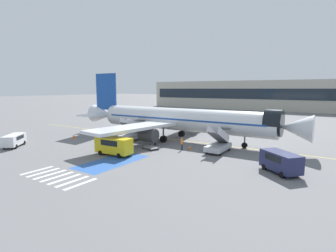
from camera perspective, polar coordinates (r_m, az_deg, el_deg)
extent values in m
plane|color=slate|center=(44.05, 1.65, -3.19)|extent=(600.00, 600.00, 0.00)
cube|color=gold|center=(44.34, 2.81, -3.12)|extent=(74.78, 1.66, 0.01)
cube|color=#2856A8|center=(32.22, -12.00, -7.61)|extent=(4.28, 9.13, 0.01)
cube|color=silver|center=(31.57, -26.57, -8.64)|extent=(0.44, 3.60, 0.01)
cube|color=silver|center=(30.56, -25.44, -9.11)|extent=(0.44, 3.60, 0.01)
cube|color=silver|center=(29.57, -24.23, -9.60)|extent=(0.44, 3.60, 0.01)
cube|color=silver|center=(28.59, -22.94, -10.12)|extent=(0.44, 3.60, 0.01)
cube|color=silver|center=(27.64, -21.54, -10.67)|extent=(0.44, 3.60, 0.01)
cube|color=silver|center=(26.70, -20.05, -11.26)|extent=(0.44, 3.60, 0.01)
cube|color=silver|center=(25.78, -18.44, -11.88)|extent=(0.44, 3.60, 0.01)
cylinder|color=silver|center=(43.79, 2.84, 1.44)|extent=(30.85, 4.32, 3.72)
cone|color=silver|center=(38.27, 26.09, -0.35)|extent=(4.16, 3.72, 3.64)
cone|color=silver|center=(55.11, -13.78, 2.59)|extent=(5.64, 3.68, 3.57)
cylinder|color=black|center=(38.63, 22.03, 0.65)|extent=(2.30, 3.80, 3.75)
cube|color=#19479E|center=(43.77, 2.84, 1.68)|extent=(28.39, 4.34, 0.24)
cube|color=silver|center=(52.40, 4.34, 1.91)|extent=(6.86, 16.02, 0.44)
cylinder|color=#38383D|center=(50.74, 5.05, 0.29)|extent=(2.62, 2.03, 1.99)
cube|color=silver|center=(39.00, -7.12, -0.27)|extent=(6.29, 15.93, 0.44)
cylinder|color=#38383D|center=(39.32, -4.26, -1.99)|extent=(2.62, 2.03, 1.99)
cube|color=#19479E|center=(54.27, -13.33, 7.29)|extent=(5.21, 0.46, 7.15)
cube|color=silver|center=(56.61, -10.22, 3.02)|extent=(3.46, 6.01, 0.24)
cube|color=silver|center=(51.69, -15.56, 2.38)|extent=(3.46, 6.01, 0.24)
cylinder|color=#38383D|center=(39.84, 16.38, -2.10)|extent=(0.20, 0.20, 2.76)
cylinder|color=black|center=(40.10, 16.31, -4.04)|extent=(0.85, 0.30, 0.84)
cylinder|color=#38383D|center=(47.34, 2.97, -0.23)|extent=(0.24, 0.24, 2.45)
cylinder|color=black|center=(47.53, 2.96, -1.69)|extent=(1.11, 0.62, 1.10)
cylinder|color=#38383D|center=(42.37, -1.02, -1.21)|extent=(0.24, 0.24, 2.45)
cylinder|color=black|center=(42.58, -1.01, -2.83)|extent=(1.11, 0.62, 1.10)
cube|color=#ADB2BA|center=(36.64, 10.85, -4.54)|extent=(2.29, 4.84, 0.70)
cylinder|color=black|center=(38.58, 10.48, -4.43)|extent=(0.23, 0.70, 0.70)
cylinder|color=black|center=(37.93, 13.10, -4.72)|extent=(0.23, 0.70, 0.70)
cylinder|color=black|center=(35.57, 8.41, -5.45)|extent=(0.23, 0.70, 0.70)
cylinder|color=black|center=(34.87, 11.22, -5.79)|extent=(0.23, 0.70, 0.70)
cube|color=#4C4C51|center=(36.38, 10.90, -2.54)|extent=(1.51, 4.17, 2.05)
cube|color=#4C4C51|center=(38.32, 12.22, -0.59)|extent=(1.67, 1.13, 0.12)
cube|color=silver|center=(36.59, 9.80, -1.69)|extent=(0.15, 4.48, 2.77)
cube|color=silver|center=(36.02, 12.06, -1.91)|extent=(0.15, 4.48, 2.77)
cube|color=#ADB2BA|center=(44.57, -7.83, -2.22)|extent=(2.29, 4.84, 0.70)
cylinder|color=black|center=(46.49, -7.35, -2.22)|extent=(0.23, 0.70, 0.70)
cylinder|color=black|center=(45.32, -5.54, -2.46)|extent=(0.23, 0.70, 0.70)
cylinder|color=black|center=(44.02, -10.17, -2.86)|extent=(0.23, 0.70, 0.70)
cylinder|color=black|center=(42.79, -8.33, -3.14)|extent=(0.23, 0.70, 0.70)
cube|color=#4C4C51|center=(44.34, -7.87, -0.43)|extent=(1.51, 4.18, 2.26)
cube|color=#4C4C51|center=(45.94, -6.04, 1.23)|extent=(1.67, 1.13, 0.12)
cube|color=silver|center=(44.78, -8.63, 0.25)|extent=(0.15, 4.52, 2.96)
cube|color=silver|center=(43.78, -7.11, 0.11)|extent=(0.15, 4.52, 2.96)
cube|color=#38383D|center=(65.50, 5.44, 1.19)|extent=(9.76, 2.85, 0.60)
cube|color=silver|center=(63.19, 9.14, 1.33)|extent=(2.23, 2.45, 1.60)
cube|color=black|center=(62.68, 10.02, 1.55)|extent=(0.11, 2.00, 0.70)
cylinder|color=#B7BCC4|center=(65.57, 5.13, 2.43)|extent=(6.74, 2.43, 2.19)
cylinder|color=gold|center=(65.57, 5.13, 2.43)|extent=(0.43, 2.24, 2.23)
cylinder|color=black|center=(64.53, 9.26, 0.75)|extent=(0.97, 0.31, 0.96)
cylinder|color=black|center=(62.44, 8.28, 0.52)|extent=(0.97, 0.31, 0.96)
cylinder|color=black|center=(66.82, 5.55, 1.07)|extent=(0.97, 0.31, 0.96)
cylinder|color=black|center=(64.80, 4.49, 0.86)|extent=(0.97, 0.31, 0.96)
cylinder|color=black|center=(68.21, 3.61, 1.23)|extent=(0.97, 0.31, 0.96)
cylinder|color=black|center=(66.23, 2.51, 1.03)|extent=(0.97, 0.31, 0.96)
cube|color=silver|center=(45.56, -30.50, -2.58)|extent=(4.39, 4.65, 1.51)
cube|color=black|center=(45.50, -30.53, -2.16)|extent=(3.04, 3.11, 0.54)
cylinder|color=black|center=(44.07, -30.18, -3.88)|extent=(0.57, 0.61, 0.64)
cylinder|color=black|center=(44.74, -32.11, -3.86)|extent=(0.57, 0.61, 0.64)
cylinder|color=black|center=(46.67, -28.82, -3.17)|extent=(0.57, 0.61, 0.64)
cylinder|color=black|center=(47.30, -30.68, -3.16)|extent=(0.57, 0.61, 0.64)
cube|color=#1E234C|center=(29.54, 23.31, -7.05)|extent=(4.63, 4.30, 1.86)
cube|color=black|center=(29.44, 23.35, -6.28)|extent=(3.13, 3.07, 0.67)
cylinder|color=black|center=(30.25, 20.22, -8.36)|extent=(0.62, 0.56, 0.64)
cylinder|color=black|center=(31.35, 22.90, -7.93)|extent=(0.62, 0.56, 0.64)
cylinder|color=black|center=(28.24, 23.54, -9.71)|extent=(0.62, 0.56, 0.64)
cylinder|color=black|center=(29.41, 26.29, -9.18)|extent=(0.62, 0.56, 0.64)
cube|color=yellow|center=(34.99, -11.72, -4.11)|extent=(5.14, 2.31, 2.02)
cube|color=black|center=(34.90, -11.74, -3.40)|extent=(2.90, 2.14, 0.73)
cylinder|color=black|center=(34.91, -8.81, -5.77)|extent=(0.66, 0.26, 0.64)
cylinder|color=black|center=(33.61, -10.61, -6.36)|extent=(0.66, 0.26, 0.64)
cylinder|color=black|center=(36.84, -12.64, -5.13)|extent=(0.66, 0.26, 0.64)
cylinder|color=black|center=(35.61, -14.48, -5.66)|extent=(0.66, 0.26, 0.64)
cube|color=gray|center=(38.05, -3.88, -4.62)|extent=(2.94, 2.23, 0.12)
cylinder|color=black|center=(38.57, -5.54, -4.56)|extent=(0.41, 0.22, 0.40)
cylinder|color=black|center=(39.25, -3.97, -4.32)|extent=(0.41, 0.22, 0.40)
cylinder|color=black|center=(36.88, -3.79, -5.13)|extent=(0.41, 0.22, 0.40)
cylinder|color=black|center=(37.59, -2.18, -4.86)|extent=(0.41, 0.22, 0.40)
cylinder|color=gray|center=(38.59, -5.74, -3.96)|extent=(0.05, 0.05, 0.55)
cylinder|color=gray|center=(39.33, -4.04, -3.71)|extent=(0.05, 0.05, 0.55)
cylinder|color=gray|center=(36.63, -3.73, -4.58)|extent=(0.05, 0.05, 0.55)
cylinder|color=gray|center=(37.41, -1.98, -4.30)|extent=(0.05, 0.05, 0.55)
cylinder|color=#191E38|center=(37.19, 3.02, -4.64)|extent=(0.14, 0.14, 0.87)
cylinder|color=#191E38|center=(37.35, 3.10, -4.58)|extent=(0.14, 0.14, 0.87)
cube|color=orange|center=(37.10, 3.07, -3.43)|extent=(0.32, 0.46, 0.69)
cube|color=silver|center=(37.10, 3.07, -3.43)|extent=(0.33, 0.47, 0.06)
sphere|color=#9E704C|center=(37.01, 3.07, -2.73)|extent=(0.24, 0.24, 0.24)
cylinder|color=black|center=(40.38, -2.73, -3.61)|extent=(0.14, 0.14, 0.88)
cylinder|color=black|center=(40.51, -2.88, -3.57)|extent=(0.14, 0.14, 0.88)
cube|color=yellow|center=(40.29, -2.81, -2.49)|extent=(0.47, 0.33, 0.70)
cube|color=silver|center=(40.29, -2.81, -2.49)|extent=(0.48, 0.34, 0.06)
sphere|color=#9E704C|center=(40.21, -2.82, -1.84)|extent=(0.24, 0.24, 0.24)
cone|color=orange|center=(37.86, 4.72, -4.65)|extent=(0.52, 0.52, 0.58)
cylinder|color=white|center=(37.86, 4.72, -4.61)|extent=(0.28, 0.28, 0.07)
cone|color=orange|center=(48.80, -19.87, -2.16)|extent=(0.61, 0.61, 0.68)
cylinder|color=white|center=(48.79, -19.88, -2.12)|extent=(0.34, 0.34, 0.08)
cube|color=#B2AD9E|center=(115.88, 20.04, 6.32)|extent=(100.90, 12.00, 11.96)
cube|color=#19232D|center=(110.01, 19.29, 6.59)|extent=(96.87, 0.10, 4.19)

